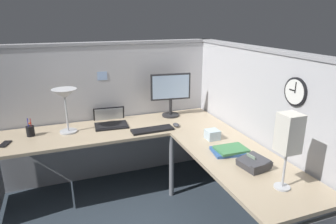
% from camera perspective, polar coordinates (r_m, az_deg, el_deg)
% --- Properties ---
extents(ground_plane, '(6.80, 6.80, 0.00)m').
position_cam_1_polar(ground_plane, '(3.18, -1.07, -17.55)').
color(ground_plane, '#2D3842').
extents(cubicle_wall_back, '(2.57, 0.12, 1.58)m').
position_cam_1_polar(cubicle_wall_back, '(3.51, -11.56, 0.10)').
color(cubicle_wall_back, '#B2B2B7').
rests_on(cubicle_wall_back, ground).
extents(cubicle_wall_right, '(0.12, 2.37, 1.58)m').
position_cam_1_polar(cubicle_wall_right, '(2.97, 16.66, -3.60)').
color(cubicle_wall_right, '#B2B2B7').
rests_on(cubicle_wall_right, ground).
extents(desk, '(2.35, 2.15, 0.73)m').
position_cam_1_polar(desk, '(2.78, -3.67, -8.01)').
color(desk, tan).
rests_on(desk, ground).
extents(monitor, '(0.46, 0.20, 0.50)m').
position_cam_1_polar(monitor, '(3.41, 0.50, 3.93)').
color(monitor, '#232326').
rests_on(monitor, desk).
extents(laptop, '(0.37, 0.40, 0.22)m').
position_cam_1_polar(laptop, '(3.30, -10.97, -1.74)').
color(laptop, black).
rests_on(laptop, desk).
extents(keyboard, '(0.43, 0.15, 0.02)m').
position_cam_1_polar(keyboard, '(3.04, -2.99, -3.40)').
color(keyboard, black).
rests_on(keyboard, desk).
extents(computer_mouse, '(0.06, 0.10, 0.03)m').
position_cam_1_polar(computer_mouse, '(3.15, 1.57, -2.49)').
color(computer_mouse, '#38383D').
rests_on(computer_mouse, desk).
extents(desk_lamp_dome, '(0.24, 0.24, 0.44)m').
position_cam_1_polar(desk_lamp_dome, '(3.06, -19.13, 2.69)').
color(desk_lamp_dome, '#B7BABF').
rests_on(desk_lamp_dome, desk).
extents(pen_cup, '(0.08, 0.08, 0.18)m').
position_cam_1_polar(pen_cup, '(3.19, -24.83, -3.28)').
color(pen_cup, black).
rests_on(pen_cup, desk).
extents(cell_phone, '(0.11, 0.16, 0.01)m').
position_cam_1_polar(cell_phone, '(3.10, -28.74, -5.39)').
color(cell_phone, black).
rests_on(cell_phone, desk).
extents(office_phone, '(0.21, 0.23, 0.11)m').
position_cam_1_polar(office_phone, '(2.40, 16.15, -9.50)').
color(office_phone, '#38383D').
rests_on(office_phone, desk).
extents(book_stack, '(0.31, 0.25, 0.04)m').
position_cam_1_polar(book_stack, '(2.62, 11.73, -7.18)').
color(book_stack, '#335999').
rests_on(book_stack, desk).
extents(desk_lamp_paper, '(0.13, 0.13, 0.53)m').
position_cam_1_polar(desk_lamp_paper, '(2.07, 22.09, -4.17)').
color(desk_lamp_paper, '#B7BABF').
rests_on(desk_lamp_paper, desk).
extents(tissue_box, '(0.12, 0.12, 0.09)m').
position_cam_1_polar(tissue_box, '(2.86, 8.48, -4.28)').
color(tissue_box, silver).
rests_on(tissue_box, desk).
extents(wall_clock, '(0.04, 0.22, 0.22)m').
position_cam_1_polar(wall_clock, '(2.45, 23.27, 3.59)').
color(wall_clock, black).
extents(pinned_note_leftmost, '(0.11, 0.00, 0.09)m').
position_cam_1_polar(pinned_note_leftmost, '(3.35, -12.47, 6.75)').
color(pinned_note_leftmost, '#99B7E5').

